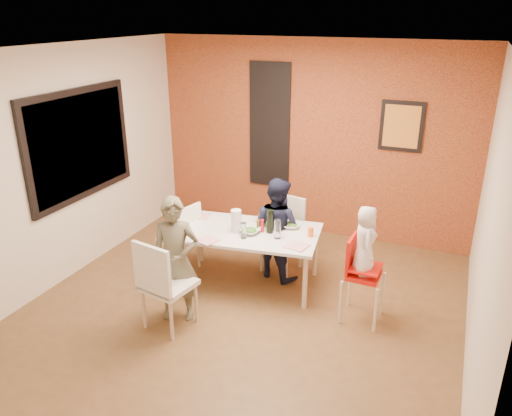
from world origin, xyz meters
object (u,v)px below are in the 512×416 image
at_px(chair_near, 162,281).
at_px(toddler, 365,241).
at_px(chair_far, 285,229).
at_px(child_near, 176,260).
at_px(dining_table, 248,236).
at_px(child_far, 277,228).
at_px(chair_left, 183,234).
at_px(paper_towel_roll, 236,221).
at_px(high_chair, 360,271).
at_px(wine_bottle, 270,222).

distance_m(chair_near, toddler, 2.05).
height_order(chair_far, toddler, toddler).
bearing_deg(toddler, chair_near, 96.70).
xyz_separation_m(child_near, toddler, (1.76, 0.71, 0.23)).
distance_m(dining_table, child_far, 0.38).
height_order(child_near, toddler, child_near).
bearing_deg(child_far, dining_table, 69.10).
bearing_deg(chair_far, chair_near, -101.96).
xyz_separation_m(child_near, child_far, (0.63, 1.23, -0.05)).
xyz_separation_m(chair_near, chair_far, (0.66, 1.72, -0.04)).
bearing_deg(chair_left, child_far, 120.18).
bearing_deg(chair_far, child_far, -83.92).
bearing_deg(paper_towel_roll, child_near, -107.65).
bearing_deg(high_chair, child_near, 113.95).
height_order(dining_table, wine_bottle, wine_bottle).
distance_m(high_chair, child_near, 1.88).
bearing_deg(high_chair, toddler, -91.46).
xyz_separation_m(chair_left, wine_bottle, (1.10, 0.09, 0.32)).
distance_m(toddler, wine_bottle, 1.16).
distance_m(dining_table, high_chair, 1.36).
distance_m(chair_left, child_far, 1.15).
bearing_deg(dining_table, high_chair, -9.31).
relative_size(dining_table, wine_bottle, 6.28).
height_order(child_near, child_far, child_near).
bearing_deg(child_near, chair_left, 96.83).
distance_m(wine_bottle, paper_towel_roll, 0.39).
xyz_separation_m(dining_table, chair_left, (-0.85, -0.03, -0.12)).
bearing_deg(child_far, toddler, 173.74).
xyz_separation_m(chair_near, toddler, (1.78, 0.96, 0.35)).
relative_size(chair_left, child_far, 0.70).
xyz_separation_m(chair_far, paper_towel_roll, (-0.37, -0.60, 0.29)).
distance_m(chair_far, wine_bottle, 0.56).
height_order(chair_left, child_far, child_far).
bearing_deg(chair_near, high_chair, -140.97).
distance_m(chair_near, child_far, 1.61).
relative_size(dining_table, chair_left, 1.98).
height_order(toddler, paper_towel_roll, toddler).
xyz_separation_m(high_chair, toddler, (0.02, -0.00, 0.35)).
distance_m(chair_near, high_chair, 2.00).
distance_m(toddler, paper_towel_roll, 1.50).
relative_size(chair_far, toddler, 1.27).
height_order(dining_table, high_chair, high_chair).
distance_m(chair_far, high_chair, 1.33).
bearing_deg(child_near, chair_far, 46.02).
height_order(chair_near, wine_bottle, chair_near).
xyz_separation_m(chair_left, high_chair, (2.20, -0.19, 0.06)).
height_order(high_chair, toddler, toddler).
bearing_deg(chair_left, wine_bottle, 108.15).
relative_size(chair_near, paper_towel_roll, 3.73).
bearing_deg(toddler, chair_far, 34.14).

